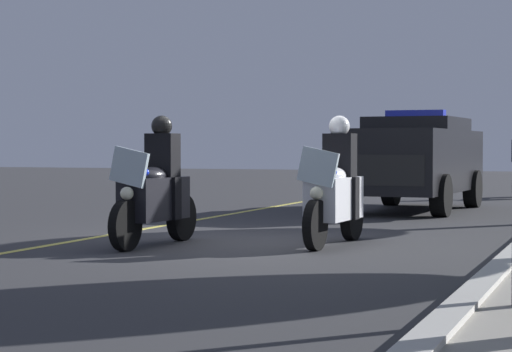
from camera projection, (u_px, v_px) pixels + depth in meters
name	position (u px, v px, depth m)	size (l,w,h in m)	color
ground_plane	(253.00, 242.00, 13.19)	(80.00, 80.00, 0.00)	#333335
lane_stripe_center	(102.00, 236.00, 14.02)	(48.00, 0.12, 0.01)	#E0D14C
police_motorcycle_lead_left	(155.00, 193.00, 12.70)	(2.14, 0.59, 1.72)	black
police_motorcycle_lead_right	(335.00, 192.00, 12.76)	(2.14, 0.59, 1.72)	black
police_suv	(414.00, 158.00, 19.65)	(4.98, 2.25, 2.05)	black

